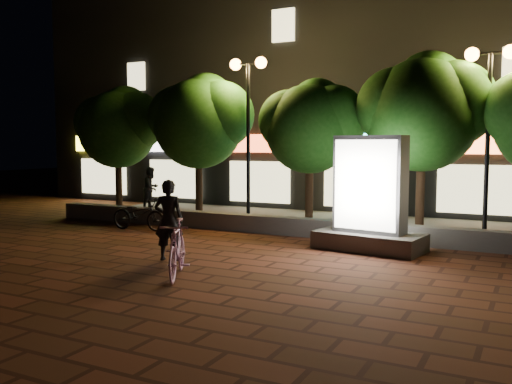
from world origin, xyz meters
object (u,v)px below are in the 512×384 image
Objects in this scene: scooter_pink at (177,249)px; pedestrian at (151,188)px; street_lamp_right at (489,92)px; tree_mid at (312,123)px; ad_kiosk at (370,204)px; tree_right at (425,108)px; rider at (169,220)px; scooter_parked at (139,214)px; tree_far_left at (120,124)px; street_lamp_left at (248,98)px; tree_left at (201,118)px.

pedestrian reaches higher than scooter_pink.
street_lamp_right is 9.02m from scooter_pink.
street_lamp_right reaches higher than tree_mid.
tree_right is at bearing 73.59° from ad_kiosk.
rider is at bearing -138.35° from ad_kiosk.
tree_mid is at bearing -180.00° from tree_right.
rider is 0.97× the size of scooter_parked.
ad_kiosk is at bearing -106.41° from tree_right.
tree_far_left is 10.81m from tree_right.
street_lamp_right is at bearing -1.21° from tree_far_left.
pedestrian is (-5.05, 1.53, -3.14)m from street_lamp_left.
scooter_pink is at bearing -73.21° from street_lamp_left.
street_lamp_left is 6.14m from pedestrian.
scooter_parked is (-7.72, -2.78, -3.08)m from tree_right.
scooter_pink is (3.99, -7.02, -2.89)m from tree_left.
street_lamp_right is at bearing -78.07° from scooter_parked.
scooter_pink is at bearing -141.14° from pedestrian.
tree_far_left is 0.93× the size of street_lamp_right.
tree_right reaches higher than rider.
ad_kiosk is (-0.77, -2.61, -2.44)m from tree_right.
tree_left is at bearing 178.32° from street_lamp_right.
street_lamp_right is at bearing 0.00° from street_lamp_left.
pedestrian is at bearing 157.89° from tree_left.
street_lamp_right reaches higher than scooter_parked.
street_lamp_left is (1.95, -0.26, 0.58)m from tree_left.
street_lamp_left is at bearing -46.25° from scooter_parked.
tree_mid is 5.00m from street_lamp_right.
street_lamp_left is at bearing 152.92° from ad_kiosk.
pedestrian is at bearing 163.20° from street_lamp_left.
tree_right is at bearing 0.00° from tree_far_left.
tree_far_left is 2.49× the size of scooter_parked.
tree_right is at bearing 170.90° from street_lamp_right.
tree_mid is 5.89m from scooter_parked.
ad_kiosk is 4.85m from rider.
street_lamp_right is at bearing -9.10° from tree_right.
street_lamp_right is 2.68× the size of scooter_parked.
ad_kiosk is at bearing 33.03° from scooter_pink.
rider reaches higher than pedestrian.
scooter_parked is at bearing -178.55° from ad_kiosk.
tree_left is at bearing -11.62° from scooter_parked.
tree_far_left is at bearing 109.84° from scooter_pink.
tree_right is 2.81× the size of rider.
street_lamp_left reaches higher than tree_left.
scooter_pink is 6.11m from scooter_parked.
street_lamp_left reaches higher than scooter_parked.
scooter_parked is at bearing -147.74° from tree_mid.
tree_mid is at bearing 62.92° from scooter_pink.
tree_left is 4.00m from tree_mid.
rider is (2.91, -5.83, -2.54)m from tree_left.
tree_left is at bearing 0.00° from tree_far_left.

